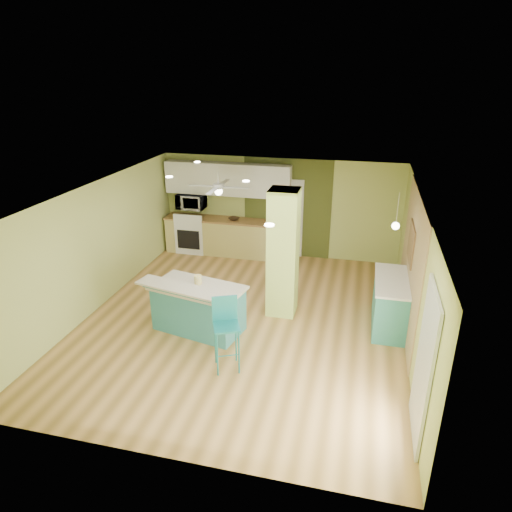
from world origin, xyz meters
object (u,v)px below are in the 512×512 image
at_px(peninsula, 198,307).
at_px(canister, 198,280).
at_px(bar_stool, 226,322).
at_px(fruit_bowl, 234,219).
at_px(side_counter, 390,303).

distance_m(peninsula, canister, 0.51).
xyz_separation_m(peninsula, canister, (-0.02, 0.13, 0.49)).
height_order(peninsula, bar_stool, bar_stool).
xyz_separation_m(bar_stool, fruit_bowl, (-1.22, 4.66, 0.16)).
bearing_deg(canister, bar_stool, -51.37).
distance_m(peninsula, fruit_bowl, 3.78).
bearing_deg(bar_stool, canister, 105.04).
xyz_separation_m(side_counter, canister, (-3.44, -0.84, 0.48)).
xyz_separation_m(bar_stool, canister, (-0.85, 1.07, 0.14)).
xyz_separation_m(peninsula, fruit_bowl, (-0.39, 3.73, 0.51)).
height_order(bar_stool, canister, bar_stool).
distance_m(bar_stool, canister, 1.37).
relative_size(peninsula, bar_stool, 1.60).
xyz_separation_m(fruit_bowl, canister, (0.37, -3.59, -0.01)).
relative_size(fruit_bowl, canister, 1.61).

